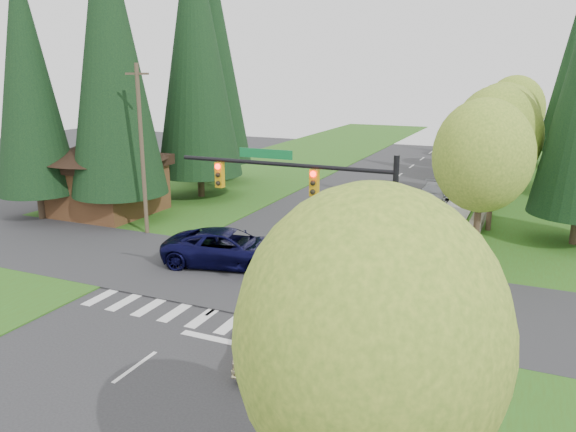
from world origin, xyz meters
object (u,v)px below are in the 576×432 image
Objects in this scene: parked_car_b at (433,194)px; parked_car_a at (422,222)px; parked_car_c at (450,185)px; parked_car_e at (474,157)px; sedan_champagne at (277,338)px; suv_navy at (229,248)px; parked_car_d at (453,163)px.

parked_car_a is at bearing -90.05° from parked_car_b.
parked_car_c reaches higher than parked_car_e.
sedan_champagne is at bearing -90.49° from parked_car_c.
parked_car_c is 1.03× the size of parked_car_e.
suv_navy is 1.75× the size of parked_car_a.
parked_car_c is at bearing -75.47° from parked_car_d.
parked_car_a is at bearing 79.61° from sedan_champagne.
parked_car_d reaches higher than parked_car_a.
parked_car_c is (1.56, 28.95, 0.10)m from sedan_champagne.
parked_car_b is 20.11m from parked_car_e.
sedan_champagne is 0.92× the size of parked_car_d.
parked_car_a is 0.79× the size of parked_car_e.
parked_car_e is at bearing 83.74° from parked_car_a.
parked_car_a is 11.34m from parked_car_c.
suv_navy reaches higher than parked_car_c.
parked_car_e is (1.40, 5.54, -0.11)m from parked_car_d.
parked_car_d is at bearing 87.45° from parked_car_b.
sedan_champagne is 0.90× the size of parked_car_b.
suv_navy is 22.75m from parked_car_c.
parked_car_b is at bearing -79.85° from parked_car_d.
parked_car_c reaches higher than parked_car_d.
parked_car_b is 14.57m from parked_car_d.
parked_car_c reaches higher than sedan_champagne.
parked_car_c reaches higher than parked_car_b.
suv_navy is 39.10m from parked_car_e.
sedan_champagne is at bearing -97.01° from parked_car_b.
parked_car_c is at bearing -97.98° from parked_car_e.
sedan_champagne is 0.65× the size of suv_navy.
parked_car_a is 0.79× the size of parked_car_b.
suv_navy is at bearing -116.13° from parked_car_b.
sedan_champagne reaches higher than parked_car_b.
parked_car_a is (7.71, 10.07, -0.28)m from suv_navy.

